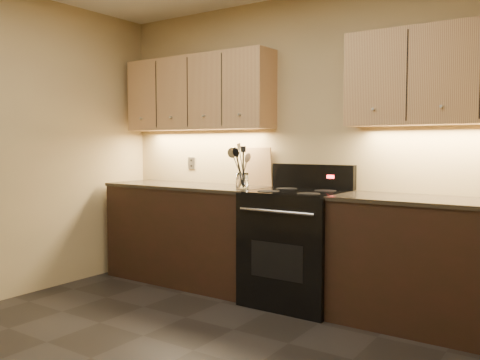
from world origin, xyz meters
The scene contains 14 objects.
wall_back centered at (0.00, 2.00, 1.30)m, with size 4.00×0.04×2.60m, color tan.
counter_left centered at (-1.10, 1.70, 0.47)m, with size 1.62×0.62×0.93m.
counter_right centered at (1.18, 1.70, 0.47)m, with size 1.46×0.62×0.93m.
stove centered at (0.08, 1.68, 0.48)m, with size 0.76×0.68×1.14m.
upper_cab_left centered at (-1.10, 1.85, 1.80)m, with size 1.60×0.30×0.70m, color tan.
upper_cab_right centered at (1.18, 1.85, 1.80)m, with size 1.44×0.30×0.70m, color tan.
outlet_plate centered at (-1.30, 1.99, 1.12)m, with size 0.09×0.01×0.12m, color #B2B5BA.
utensil_crock centered at (-0.42, 1.62, 0.99)m, with size 0.11×0.11×0.14m.
cutting_board centered at (-0.48, 1.98, 1.11)m, with size 0.28×0.02×0.35m, color tan.
wooden_spoon centered at (-0.45, 1.62, 1.09)m, with size 0.06×0.06×0.29m, color tan, non-canonical shape.
black_spoon centered at (-0.42, 1.64, 1.12)m, with size 0.06×0.06×0.35m, color black, non-canonical shape.
black_turner centered at (-0.40, 1.60, 1.13)m, with size 0.08×0.08×0.37m, color black, non-canonical shape.
steel_spatula centered at (-0.39, 1.62, 1.14)m, with size 0.08×0.08×0.39m, color silver, non-canonical shape.
steel_skimmer centered at (-0.39, 1.62, 1.12)m, with size 0.09×0.09×0.34m, color silver, non-canonical shape.
Camera 1 is at (2.02, -1.98, 1.31)m, focal length 38.00 mm.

